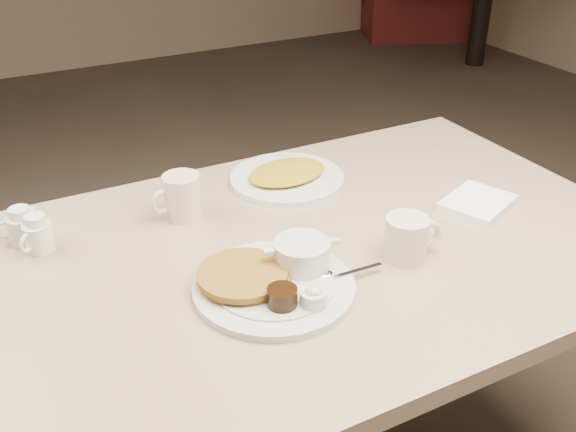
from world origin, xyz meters
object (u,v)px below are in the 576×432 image
main_plate (275,277)px  hash_plate (287,176)px  diner_table (292,316)px  creamer_right (22,227)px  coffee_mug_near (408,237)px  creamer_left (38,235)px  coffee_mug_far (181,197)px

main_plate → hash_plate: main_plate is taller
diner_table → creamer_right: (-0.48, 0.29, 0.21)m
coffee_mug_near → creamer_left: coffee_mug_near is taller
creamer_left → hash_plate: 0.59m
coffee_mug_far → creamer_right: coffee_mug_far is taller
main_plate → coffee_mug_far: (-0.06, 0.33, 0.03)m
coffee_mug_near → creamer_right: coffee_mug_near is taller
diner_table → main_plate: size_ratio=3.88×
coffee_mug_near → coffee_mug_far: (-0.34, 0.36, 0.00)m
coffee_mug_near → coffee_mug_far: coffee_mug_far is taller
diner_table → coffee_mug_near: coffee_mug_near is taller
creamer_left → creamer_right: same height
creamer_left → creamer_right: 0.05m
creamer_left → hash_plate: size_ratio=0.25×
creamer_right → hash_plate: bearing=-0.3°
creamer_left → creamer_right: (-0.02, 0.05, -0.00)m
creamer_left → diner_table: bearing=-27.8°
coffee_mug_far → creamer_left: (-0.30, 0.00, -0.01)m
creamer_left → hash_plate: (0.59, 0.04, -0.02)m
creamer_left → creamer_right: size_ratio=0.87×
main_plate → coffee_mug_near: (0.28, -0.03, 0.02)m
coffee_mug_far → creamer_left: 0.30m
creamer_right → hash_plate: creamer_right is taller
diner_table → creamer_left: 0.55m
creamer_right → diner_table: bearing=-31.0°
coffee_mug_near → hash_plate: 0.42m
coffee_mug_near → creamer_right: size_ratio=1.39×
coffee_mug_far → hash_plate: size_ratio=0.38×
creamer_left → creamer_right: bearing=116.5°
coffee_mug_far → creamer_left: size_ratio=1.50×
coffee_mug_near → hash_plate: (-0.05, 0.41, -0.03)m
diner_table → coffee_mug_far: (-0.15, 0.24, 0.22)m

